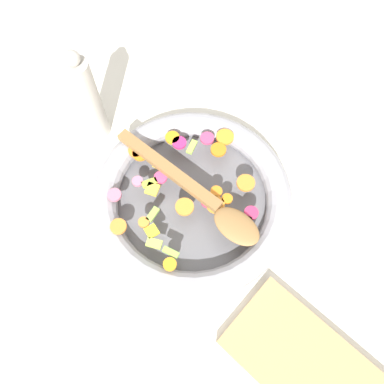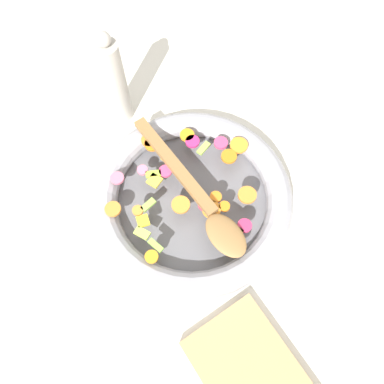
{
  "view_description": "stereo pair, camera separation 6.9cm",
  "coord_description": "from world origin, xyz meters",
  "px_view_note": "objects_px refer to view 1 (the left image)",
  "views": [
    {
      "loc": [
        0.19,
        -0.21,
        0.68
      ],
      "look_at": [
        0.0,
        0.0,
        0.05
      ],
      "focal_mm": 35.0,
      "sensor_mm": 36.0,
      "label": 1
    },
    {
      "loc": [
        0.24,
        -0.16,
        0.68
      ],
      "look_at": [
        0.0,
        0.0,
        0.05
      ],
      "focal_mm": 35.0,
      "sensor_mm": 36.0,
      "label": 2
    }
  ],
  "objects_px": {
    "skillet": "(192,198)",
    "cutting_board": "(311,369)",
    "wooden_spoon": "(201,196)",
    "pepper_mill": "(88,99)"
  },
  "relations": [
    {
      "from": "skillet",
      "to": "cutting_board",
      "type": "height_order",
      "value": "skillet"
    },
    {
      "from": "pepper_mill",
      "to": "cutting_board",
      "type": "distance_m",
      "value": 0.62
    },
    {
      "from": "wooden_spoon",
      "to": "pepper_mill",
      "type": "relative_size",
      "value": 1.49
    },
    {
      "from": "skillet",
      "to": "cutting_board",
      "type": "distance_m",
      "value": 0.35
    },
    {
      "from": "skillet",
      "to": "wooden_spoon",
      "type": "relative_size",
      "value": 1.15
    },
    {
      "from": "skillet",
      "to": "pepper_mill",
      "type": "xyz_separation_m",
      "value": [
        -0.26,
        -0.01,
        0.08
      ]
    },
    {
      "from": "skillet",
      "to": "pepper_mill",
      "type": "relative_size",
      "value": 1.73
    },
    {
      "from": "skillet",
      "to": "pepper_mill",
      "type": "distance_m",
      "value": 0.27
    },
    {
      "from": "cutting_board",
      "to": "skillet",
      "type": "bearing_deg",
      "value": 165.52
    },
    {
      "from": "skillet",
      "to": "cutting_board",
      "type": "xyz_separation_m",
      "value": [
        0.34,
        -0.09,
        -0.01
      ]
    }
  ]
}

